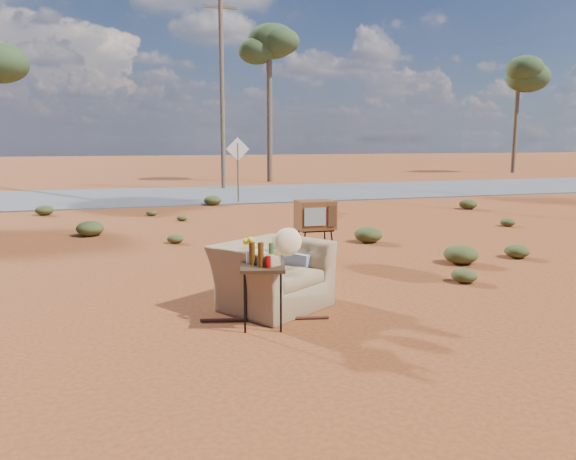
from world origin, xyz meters
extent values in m
plane|color=brown|center=(0.00, 0.00, 0.00)|extent=(140.00, 140.00, 0.00)
cube|color=#565659|center=(0.00, 15.00, 0.02)|extent=(140.00, 7.00, 0.04)
imported|color=#8D714C|center=(-0.54, 0.15, 0.56)|extent=(1.53, 1.40, 1.12)
ellipsoid|color=#F9D798|center=(-0.62, 0.17, 0.65)|extent=(0.40, 0.40, 0.24)
ellipsoid|color=#F9D798|center=(-0.37, 0.00, 0.87)|extent=(0.36, 0.18, 0.36)
cube|color=navy|center=(-0.11, 0.57, 0.33)|extent=(0.90, 0.99, 0.65)
cube|color=black|center=(0.98, 2.81, 0.53)|extent=(0.59, 0.45, 0.03)
cylinder|color=black|center=(0.71, 2.61, 0.26)|extent=(0.03, 0.03, 0.53)
cylinder|color=black|center=(1.24, 2.60, 0.26)|extent=(0.03, 0.03, 0.53)
cylinder|color=black|center=(0.72, 3.02, 0.26)|extent=(0.03, 0.03, 0.53)
cylinder|color=black|center=(1.25, 3.01, 0.26)|extent=(0.03, 0.03, 0.53)
cube|color=brown|center=(0.98, 2.81, 0.79)|extent=(0.66, 0.52, 0.50)
cube|color=gray|center=(0.89, 2.55, 0.79)|extent=(0.39, 0.03, 0.32)
cube|color=#472D19|center=(1.20, 2.54, 0.79)|extent=(0.15, 0.02, 0.36)
cube|color=#3B2315|center=(-0.83, -0.54, 0.70)|extent=(0.60, 0.60, 0.04)
cylinder|color=black|center=(-1.08, -0.69, 0.35)|extent=(0.02, 0.02, 0.70)
cylinder|color=black|center=(-0.69, -0.78, 0.35)|extent=(0.02, 0.02, 0.70)
cylinder|color=black|center=(-0.98, -0.30, 0.35)|extent=(0.02, 0.02, 0.70)
cylinder|color=black|center=(-0.59, -0.40, 0.35)|extent=(0.02, 0.02, 0.70)
cylinder|color=#49280C|center=(-0.94, -0.46, 0.84)|extent=(0.07, 0.07, 0.26)
cylinder|color=#49280C|center=(-0.87, -0.61, 0.85)|extent=(0.07, 0.07, 0.28)
cylinder|color=#315D28|center=(-0.71, -0.47, 0.83)|extent=(0.06, 0.06, 0.24)
cylinder|color=#AA0E0D|center=(-0.80, -0.65, 0.78)|extent=(0.06, 0.06, 0.13)
cylinder|color=silver|center=(-0.94, -0.36, 0.78)|extent=(0.08, 0.08, 0.14)
ellipsoid|color=yellow|center=(-0.94, -0.36, 0.94)|extent=(0.16, 0.16, 0.12)
cylinder|color=#532116|center=(-0.76, -0.34, 0.02)|extent=(1.49, 0.37, 0.04)
cylinder|color=brown|center=(1.50, 12.00, 1.00)|extent=(0.06, 0.06, 2.00)
cube|color=silver|center=(1.50, 12.00, 1.80)|extent=(0.78, 0.04, 0.78)
cylinder|color=brown|center=(5.00, 21.00, 3.50)|extent=(0.28, 0.28, 7.00)
ellipsoid|color=#354C27|center=(5.00, 21.00, 6.50)|extent=(3.20, 3.20, 2.20)
cylinder|color=brown|center=(22.00, 24.00, 3.25)|extent=(0.28, 0.28, 6.50)
ellipsoid|color=#354C27|center=(22.00, 24.00, 6.00)|extent=(3.20, 3.20, 2.20)
cylinder|color=brown|center=(2.00, 17.50, 4.00)|extent=(0.20, 0.20, 8.00)
cube|color=brown|center=(2.00, 17.50, 7.50)|extent=(1.40, 0.10, 0.10)
ellipsoid|color=#434A20|center=(4.50, 1.80, 0.12)|extent=(0.44, 0.44, 0.24)
ellipsoid|color=#434A20|center=(-3.00, 6.50, 0.17)|extent=(0.60, 0.60, 0.33)
ellipsoid|color=#434A20|center=(6.80, 5.00, 0.10)|extent=(0.36, 0.36, 0.20)
ellipsoid|color=#434A20|center=(3.20, 8.00, 0.11)|extent=(0.40, 0.40, 0.22)
ellipsoid|color=#434A20|center=(-1.50, 9.50, 0.08)|extent=(0.30, 0.30, 0.17)
camera|label=1|loc=(-2.34, -6.52, 2.12)|focal=35.00mm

